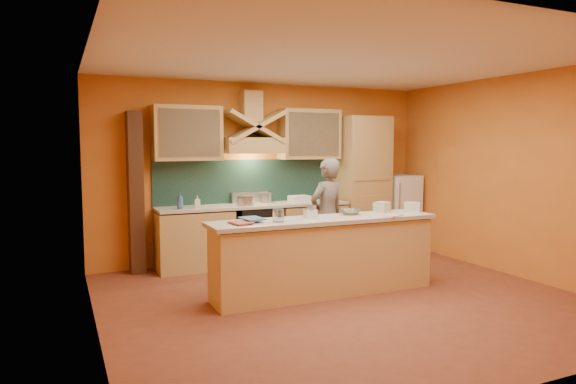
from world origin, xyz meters
name	(u,v)px	position (x,y,z in m)	size (l,w,h in m)	color
floor	(344,299)	(0.00, 0.00, 0.00)	(5.50, 5.00, 0.01)	brown
ceiling	(346,60)	(0.00, 0.00, 2.80)	(5.50, 5.00, 0.01)	white
wall_back	(265,172)	(0.00, 2.50, 1.40)	(5.50, 0.02, 2.80)	orange
wall_front	(522,205)	(0.00, -2.50, 1.40)	(5.50, 0.02, 2.80)	orange
wall_left	(93,191)	(-2.75, 0.00, 1.40)	(0.02, 5.00, 2.80)	orange
wall_right	(517,176)	(2.75, 0.00, 1.40)	(0.02, 5.00, 2.80)	orange
base_cabinet_left	(194,240)	(-1.25, 2.20, 0.43)	(1.10, 0.60, 0.86)	tan
base_cabinet_right	(310,231)	(0.65, 2.20, 0.43)	(1.10, 0.60, 0.86)	tan
counter_top	(255,205)	(-0.30, 2.20, 0.90)	(3.00, 0.62, 0.04)	beige
stove	(255,234)	(-0.30, 2.20, 0.45)	(0.60, 0.58, 0.90)	black
backsplash	(248,182)	(-0.30, 2.48, 1.25)	(3.00, 0.03, 0.70)	#16322C
range_hood	(253,146)	(-0.30, 2.25, 1.82)	(0.92, 0.50, 0.24)	tan
hood_chimney	(251,108)	(-0.30, 2.35, 2.40)	(0.30, 0.30, 0.50)	tan
upper_cabinet_left	(187,133)	(-1.30, 2.33, 2.00)	(1.00, 0.35, 0.80)	tan
upper_cabinet_right	(309,134)	(0.70, 2.33, 2.00)	(1.00, 0.35, 0.80)	tan
pantry_column	(363,185)	(1.65, 2.20, 1.15)	(0.80, 0.60, 2.30)	tan
fridge	(399,212)	(2.40, 2.20, 0.65)	(0.58, 0.60, 1.30)	white
trim_column_left	(135,193)	(-2.05, 2.35, 1.15)	(0.20, 0.30, 2.30)	#472816
island_body	(324,259)	(-0.10, 0.30, 0.44)	(2.80, 0.55, 0.88)	#E2BD74
island_top	(325,220)	(-0.10, 0.30, 0.92)	(2.90, 0.62, 0.05)	beige
person	(327,215)	(0.46, 1.26, 0.82)	(0.60, 0.39, 1.64)	#70665B
pot_large	(246,202)	(-0.48, 2.11, 0.97)	(0.26, 0.26, 0.14)	silver
pot_small	(266,199)	(-0.05, 2.35, 0.98)	(0.18, 0.18, 0.15)	#ADAEB4
soap_bottle_a	(198,201)	(-1.20, 2.16, 1.01)	(0.08, 0.08, 0.17)	silver
soap_bottle_b	(180,201)	(-1.47, 2.09, 1.04)	(0.09, 0.09, 0.24)	#325B8C
bowl_back	(329,199)	(0.93, 2.07, 0.96)	(0.26, 0.26, 0.08)	silver
dish_rack	(299,199)	(0.43, 2.12, 0.97)	(0.31, 0.24, 0.11)	white
book_lower	(233,224)	(-1.30, 0.23, 0.96)	(0.20, 0.27, 0.03)	#B04E3E
book_upper	(243,220)	(-1.13, 0.36, 0.98)	(0.23, 0.31, 0.02)	#3B6A83
jar_large	(278,215)	(-0.74, 0.24, 1.02)	(0.13, 0.13, 0.15)	silver
jar_small	(312,212)	(-0.24, 0.37, 1.02)	(0.12, 0.12, 0.15)	white
kitchen_scale	(310,214)	(-0.27, 0.36, 1.00)	(0.13, 0.13, 0.11)	white
mixing_bowl	(350,212)	(0.34, 0.44, 0.98)	(0.27, 0.27, 0.07)	silver
cloth	(392,216)	(0.74, 0.09, 0.95)	(0.22, 0.17, 0.01)	beige
grocery_bag_a	(382,207)	(0.86, 0.48, 1.01)	(0.20, 0.16, 0.13)	beige
grocery_bag_b	(412,207)	(1.25, 0.36, 1.01)	(0.20, 0.16, 0.12)	beige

